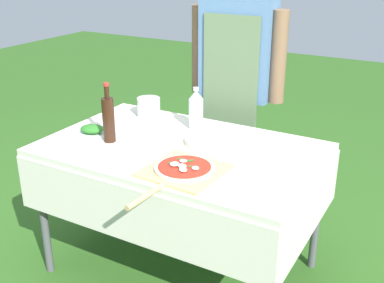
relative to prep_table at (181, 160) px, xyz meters
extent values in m
plane|color=#2D5B1E|center=(0.00, 0.00, -0.67)|extent=(12.00, 12.00, 0.00)
cube|color=beige|center=(0.00, 0.00, 0.06)|extent=(1.38, 0.88, 0.04)
cube|color=beige|center=(0.00, -0.44, -0.10)|extent=(1.38, 0.01, 0.28)
cube|color=beige|center=(0.00, 0.44, -0.10)|extent=(1.38, 0.01, 0.28)
cube|color=beige|center=(-0.70, 0.00, -0.10)|extent=(0.01, 0.88, 0.28)
cube|color=beige|center=(0.70, 0.00, -0.10)|extent=(0.01, 0.88, 0.28)
cylinder|color=#4C4C51|center=(-0.63, -0.38, -0.31)|extent=(0.04, 0.04, 0.71)
cylinder|color=#4C4C51|center=(-0.63, 0.38, -0.31)|extent=(0.04, 0.04, 0.71)
cylinder|color=#4C4C51|center=(0.63, 0.38, -0.31)|extent=(0.04, 0.04, 0.71)
cylinder|color=#4C4C51|center=(0.05, 0.73, -0.26)|extent=(0.12, 0.12, 0.81)
cylinder|color=#4C4C51|center=(-0.11, 0.72, -0.26)|extent=(0.12, 0.12, 0.81)
cube|color=#4C7099|center=(-0.03, 0.72, 0.45)|extent=(0.45, 0.20, 0.61)
cube|color=#56704C|center=(-0.02, 0.62, 0.22)|extent=(0.35, 0.02, 0.88)
cylinder|color=brown|center=(0.23, 0.73, 0.42)|extent=(0.09, 0.09, 0.54)
cylinder|color=brown|center=(-0.28, 0.71, 0.42)|extent=(0.09, 0.09, 0.54)
cube|color=tan|center=(0.17, -0.25, 0.08)|extent=(0.35, 0.35, 0.01)
cylinder|color=tan|center=(0.15, -0.53, 0.08)|extent=(0.04, 0.23, 0.02)
cylinder|color=beige|center=(0.17, -0.25, 0.10)|extent=(0.27, 0.27, 0.01)
cylinder|color=#B22819|center=(0.17, -0.25, 0.10)|extent=(0.24, 0.24, 0.00)
ellipsoid|color=white|center=(0.19, -0.30, 0.11)|extent=(0.05, 0.05, 0.01)
ellipsoid|color=white|center=(0.23, -0.25, 0.11)|extent=(0.05, 0.05, 0.01)
ellipsoid|color=white|center=(0.13, -0.27, 0.12)|extent=(0.06, 0.06, 0.02)
ellipsoid|color=white|center=(0.17, -0.27, 0.11)|extent=(0.05, 0.05, 0.02)
ellipsoid|color=white|center=(0.14, -0.21, 0.11)|extent=(0.04, 0.04, 0.01)
ellipsoid|color=#286B23|center=(0.10, -0.26, 0.11)|extent=(0.04, 0.02, 0.00)
ellipsoid|color=#286B23|center=(0.11, -0.19, 0.11)|extent=(0.02, 0.03, 0.00)
ellipsoid|color=#286B23|center=(0.19, -0.24, 0.11)|extent=(0.01, 0.03, 0.00)
ellipsoid|color=#286B23|center=(0.16, -0.19, 0.11)|extent=(0.04, 0.04, 0.00)
cylinder|color=black|center=(-0.36, -0.12, 0.19)|extent=(0.06, 0.06, 0.23)
cylinder|color=black|center=(-0.36, -0.12, 0.34)|extent=(0.03, 0.03, 0.06)
cylinder|color=#B22823|center=(-0.36, -0.12, 0.38)|extent=(0.03, 0.03, 0.02)
cylinder|color=silver|center=(-0.06, 0.27, 0.16)|extent=(0.08, 0.08, 0.17)
cone|color=silver|center=(-0.06, 0.27, 0.27)|extent=(0.08, 0.08, 0.05)
cylinder|color=silver|center=(-0.06, 0.27, 0.30)|extent=(0.03, 0.03, 0.02)
cube|color=silver|center=(-0.50, -0.09, 0.08)|extent=(0.18, 0.16, 0.01)
ellipsoid|color=#286B23|center=(-0.50, -0.09, 0.11)|extent=(0.15, 0.13, 0.05)
cylinder|color=silver|center=(-0.40, 0.31, 0.13)|extent=(0.14, 0.14, 0.11)
cylinder|color=beige|center=(0.11, 0.11, 0.08)|extent=(0.26, 0.26, 0.00)
cylinder|color=beige|center=(0.11, 0.11, 0.08)|extent=(0.26, 0.26, 0.00)
cylinder|color=beige|center=(0.11, 0.11, 0.09)|extent=(0.26, 0.26, 0.00)
cylinder|color=beige|center=(0.11, 0.11, 0.09)|extent=(0.26, 0.26, 0.00)
cylinder|color=beige|center=(0.11, 0.11, 0.10)|extent=(0.26, 0.26, 0.00)
camera|label=1|loc=(1.16, -1.93, 1.02)|focal=45.00mm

